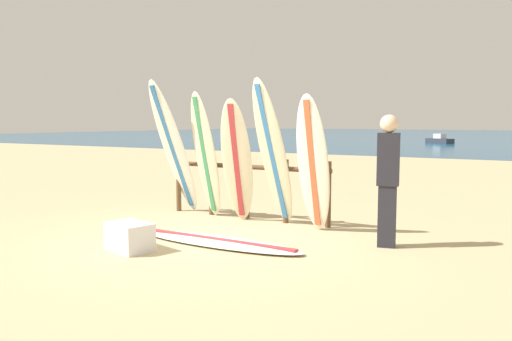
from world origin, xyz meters
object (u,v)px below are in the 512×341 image
surfboard_leaning_center_left (237,161)px  small_boat_offshore (440,140)px  surfboard_leaning_center_right (313,164)px  surfboard_rack (247,181)px  surfboard_leaning_far_left (174,148)px  beachgoer_standing (388,175)px  surfboard_leaning_center (273,153)px  surfboard_lying_on_sand (218,242)px  surfboard_leaning_left (206,155)px  cooler_box (130,237)px

surfboard_leaning_center_left → small_boat_offshore: size_ratio=0.91×
small_boat_offshore → surfboard_leaning_center_right: bearing=-81.8°
surfboard_leaning_center_right → small_boat_offshore: surfboard_leaning_center_right is taller
surfboard_rack → surfboard_leaning_far_left: 1.48m
surfboard_leaning_center_right → beachgoer_standing: bearing=-15.1°
surfboard_leaning_center → beachgoer_standing: surfboard_leaning_center is taller
surfboard_leaning_center_left → surfboard_lying_on_sand: (0.60, -1.40, -0.97)m
surfboard_lying_on_sand → surfboard_leaning_left: bearing=130.8°
surfboard_rack → surfboard_leaning_left: 0.84m
surfboard_rack → cooler_box: (-0.14, -2.63, -0.45)m
surfboard_lying_on_sand → small_boat_offshore: (-4.05, 34.98, 0.22)m
surfboard_leaning_center_left → surfboard_lying_on_sand: 1.81m
beachgoer_standing → surfboard_leaning_far_left: bearing=173.3°
surfboard_lying_on_sand → surfboard_leaning_center_left: bearing=113.1°
cooler_box → surfboard_leaning_far_left: bearing=131.4°
surfboard_leaning_left → surfboard_leaning_center_right: 2.08m
surfboard_leaning_center_left → small_boat_offshore: surfboard_leaning_center_left is taller
surfboard_leaning_far_left → beachgoer_standing: surfboard_leaning_far_left is taller
surfboard_leaning_left → small_boat_offshore: (-2.75, 33.48, -0.82)m
surfboard_leaning_center_left → beachgoer_standing: surfboard_leaning_center_left is taller
surfboard_rack → cooler_box: size_ratio=5.10×
surfboard_leaning_far_left → surfboard_leaning_center_left: (1.38, -0.08, -0.17)m
surfboard_leaning_center_right → surfboard_lying_on_sand: (-0.78, -1.34, -0.99)m
surfboard_leaning_center_right → cooler_box: 2.82m
surfboard_leaning_center_left → cooler_box: 2.42m
small_boat_offshore → cooler_box: small_boat_offshore is taller
surfboard_leaning_center → cooler_box: bearing=-110.4°
surfboard_leaning_center → surfboard_leaning_left: bearing=176.0°
surfboard_leaning_center_right → surfboard_leaning_left: bearing=175.6°
surfboard_leaning_far_left → surfboard_rack: bearing=12.4°
beachgoer_standing → surfboard_leaning_center_right: bearing=164.9°
surfboard_rack → small_boat_offshore: size_ratio=1.38×
surfboard_leaning_center → beachgoer_standing: size_ratio=1.33×
surfboard_rack → surfboard_leaning_left: bearing=-157.6°
surfboard_rack → surfboard_leaning_left: (-0.66, -0.27, 0.44)m
surfboard_leaning_left → small_boat_offshore: size_ratio=0.97×
surfboard_leaning_left → cooler_box: (0.52, -2.36, -0.90)m
surfboard_leaning_center_right → surfboard_lying_on_sand: 1.84m
surfboard_leaning_left → beachgoer_standing: 3.33m
cooler_box → small_boat_offshore: bearing=109.5°
surfboard_leaning_center → surfboard_lying_on_sand: (-0.07, -1.40, -1.12)m
surfboard_rack → cooler_box: surfboard_rack is taller
surfboard_leaning_left → beachgoer_standing: bearing=-8.5°
surfboard_lying_on_sand → surfboard_leaning_center: bearing=87.2°
surfboard_leaning_left → surfboard_lying_on_sand: (1.30, -1.50, -1.04)m
surfboard_leaning_center_right → surfboard_leaning_center_left: bearing=177.5°
surfboard_lying_on_sand → beachgoer_standing: size_ratio=1.48×
surfboard_rack → cooler_box: bearing=-93.0°
cooler_box → surfboard_leaning_left: bearing=116.7°
surfboard_lying_on_sand → cooler_box: 1.17m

